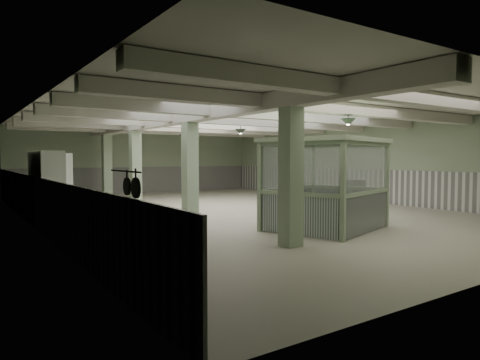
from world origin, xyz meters
TOP-DOWN VIEW (x-y plane):
  - floor at (0.00, 0.00)m, footprint 20.00×20.00m
  - ceiling at (0.00, 0.00)m, footprint 14.00×20.00m
  - wall_back at (0.00, 10.00)m, footprint 14.00×0.02m
  - wall_left at (-7.00, 0.00)m, footprint 0.02×20.00m
  - wall_right at (7.00, 0.00)m, footprint 0.02×20.00m
  - wainscot_left at (-6.97, 0.00)m, footprint 0.05×19.90m
  - wainscot_right at (6.97, 0.00)m, footprint 0.05×19.90m
  - wainscot_back at (0.00, 9.97)m, footprint 13.90×0.05m
  - girder at (-2.50, 0.00)m, footprint 0.45×19.90m
  - beam_a at (0.00, -7.50)m, footprint 13.90×0.35m
  - beam_b at (0.00, -5.00)m, footprint 13.90×0.35m
  - beam_c at (0.00, -2.50)m, footprint 13.90×0.35m
  - beam_d at (0.00, 0.00)m, footprint 13.90×0.35m
  - beam_e at (0.00, 2.50)m, footprint 13.90×0.35m
  - beam_f at (0.00, 5.00)m, footprint 13.90×0.35m
  - beam_g at (0.00, 7.50)m, footprint 13.90×0.35m
  - column_a at (-2.50, -6.00)m, footprint 0.42×0.42m
  - column_b at (-2.50, -1.00)m, footprint 0.42×0.42m
  - column_c at (-2.50, 4.00)m, footprint 0.42×0.42m
  - column_d at (-2.50, 8.00)m, footprint 0.42×0.42m
  - hook_rail at (-6.93, -7.60)m, footprint 0.02×1.20m
  - pendant_front at (0.50, -5.00)m, footprint 0.44×0.44m
  - pendant_mid at (0.50, 0.50)m, footprint 0.44×0.44m
  - pendant_back at (0.50, 5.50)m, footprint 0.44×0.44m
  - prep_counter at (-6.54, -5.43)m, footprint 0.82×4.68m
  - pitcher_near at (-6.45, -5.92)m, footprint 0.23×0.25m
  - pitcher_far at (-6.49, -3.70)m, footprint 0.24×0.27m
  - veg_colander at (-6.56, -6.35)m, footprint 0.55×0.55m
  - orange_bowl at (-6.49, -7.04)m, footprint 0.36×0.36m
  - skillet_near at (-6.88, -7.88)m, footprint 0.04×0.28m
  - skillet_far at (-6.88, -7.53)m, footprint 0.03×0.25m
  - walkin_cooler at (-6.62, 0.23)m, footprint 1.17×2.47m
  - guard_booth at (-0.12, -4.74)m, footprint 3.87×3.55m
  - filing_cabinet at (1.69, -4.22)m, footprint 0.58×0.71m

SIDE VIEW (x-z plane):
  - floor at x=0.00m, z-range 0.00..0.00m
  - prep_counter at x=-6.54m, z-range 0.01..0.92m
  - filing_cabinet at x=1.69m, z-range 0.00..1.34m
  - wainscot_left at x=-6.97m, z-range 0.00..1.50m
  - wainscot_right at x=6.97m, z-range 0.00..1.50m
  - wainscot_back at x=0.00m, z-range 0.00..1.50m
  - orange_bowl at x=-6.49m, z-range 0.90..1.00m
  - veg_colander at x=-6.56m, z-range 0.90..1.10m
  - pitcher_near at x=-6.45m, z-range 0.90..1.18m
  - pitcher_far at x=-6.49m, z-range 0.90..1.19m
  - walkin_cooler at x=-6.62m, z-range 0.00..2.27m
  - skillet_near at x=-6.88m, z-range 1.49..1.77m
  - skillet_far at x=-6.88m, z-range 1.50..1.76m
  - guard_booth at x=-0.12m, z-range 0.46..3.04m
  - wall_back at x=0.00m, z-range 0.00..3.60m
  - wall_left at x=-7.00m, z-range 0.00..3.60m
  - wall_right at x=7.00m, z-range 0.00..3.60m
  - column_a at x=-2.50m, z-range 0.00..3.60m
  - column_b at x=-2.50m, z-range 0.00..3.60m
  - column_c at x=-2.50m, z-range 0.00..3.60m
  - column_d at x=-2.50m, z-range 0.00..3.60m
  - hook_rail at x=-6.93m, z-range 1.84..1.86m
  - pendant_front at x=0.50m, z-range 2.94..3.16m
  - pendant_mid at x=0.50m, z-range 2.94..3.16m
  - pendant_back at x=0.50m, z-range 2.94..3.16m
  - girder at x=-2.50m, z-range 3.18..3.58m
  - beam_a at x=0.00m, z-range 3.26..3.58m
  - beam_b at x=0.00m, z-range 3.26..3.58m
  - beam_c at x=0.00m, z-range 3.26..3.58m
  - beam_d at x=0.00m, z-range 3.26..3.58m
  - beam_e at x=0.00m, z-range 3.26..3.58m
  - beam_f at x=0.00m, z-range 3.26..3.58m
  - beam_g at x=0.00m, z-range 3.26..3.58m
  - ceiling at x=0.00m, z-range 3.59..3.61m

